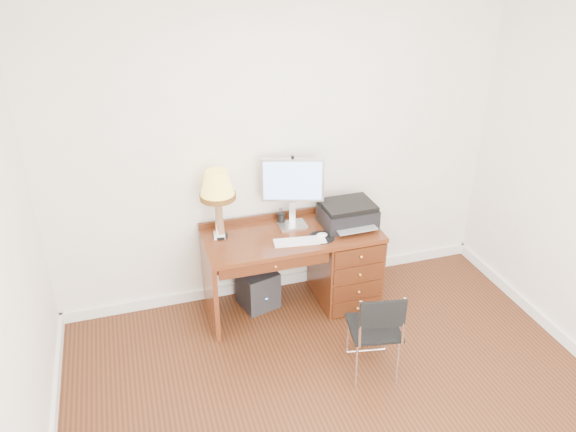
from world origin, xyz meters
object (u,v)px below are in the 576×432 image
object	(u,v)px
printer	(347,214)
chair	(378,326)
phone	(219,231)
equipment_box	(258,288)
monitor	(291,184)
leg_lamp	(217,189)
desk	(326,261)

from	to	relation	value
printer	chair	xyz separation A→B (m)	(-0.18, -1.05, -0.38)
printer	phone	distance (m)	1.12
printer	equipment_box	xyz separation A→B (m)	(-0.80, 0.08, -0.67)
chair	phone	bearing A→B (deg)	139.79
monitor	chair	size ratio (longest dim) A/B	0.79
leg_lamp	phone	world-z (taller)	leg_lamp
monitor	printer	distance (m)	0.57
monitor	desk	bearing A→B (deg)	-11.24
leg_lamp	chair	distance (m)	1.65
monitor	phone	xyz separation A→B (m)	(-0.65, -0.04, -0.33)
desk	printer	bearing A→B (deg)	3.76
desk	phone	xyz separation A→B (m)	(-0.92, 0.11, 0.39)
monitor	chair	distance (m)	1.39
desk	monitor	bearing A→B (deg)	151.47
equipment_box	phone	bearing A→B (deg)	162.51
phone	chair	world-z (taller)	phone
chair	desk	bearing A→B (deg)	101.41
printer	leg_lamp	size ratio (longest dim) A/B	0.77
printer	phone	bearing A→B (deg)	173.59
monitor	printer	size ratio (longest dim) A/B	1.32
desk	monitor	xyz separation A→B (m)	(-0.28, 0.15, 0.72)
monitor	printer	xyz separation A→B (m)	(0.47, -0.14, -0.29)
leg_lamp	chair	xyz separation A→B (m)	(0.93, -1.16, -0.72)
desk	equipment_box	distance (m)	0.66
equipment_box	leg_lamp	bearing A→B (deg)	161.56
equipment_box	printer	bearing A→B (deg)	-20.53
printer	chair	distance (m)	1.13
desk	printer	world-z (taller)	printer
printer	chair	bearing A→B (deg)	-100.72
monitor	leg_lamp	distance (m)	0.64
monitor	leg_lamp	size ratio (longest dim) A/B	1.02
phone	equipment_box	xyz separation A→B (m)	(0.31, -0.02, -0.63)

